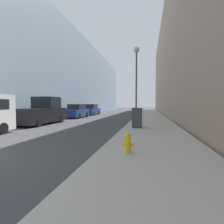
% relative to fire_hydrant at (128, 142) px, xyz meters
% --- Properties ---
extents(sidewalk_right, '(3.71, 60.00, 0.14)m').
position_rel_fire_hydrant_xyz_m(sidewalk_right, '(0.86, 15.57, -0.40)').
color(sidewalk_right, '#B7B2A8').
rests_on(sidewalk_right, ground).
extents(building_left_glass, '(12.00, 60.00, 13.34)m').
position_rel_fire_hydrant_xyz_m(building_left_glass, '(-16.31, 23.57, 6.20)').
color(building_left_glass, '#849EB2').
rests_on(building_left_glass, ground).
extents(building_right_stone, '(12.00, 60.00, 17.37)m').
position_rel_fire_hydrant_xyz_m(building_right_stone, '(8.81, 23.57, 8.21)').
color(building_right_stone, '#9E7F66').
rests_on(building_right_stone, ground).
extents(fire_hydrant, '(0.45, 0.33, 0.64)m').
position_rel_fire_hydrant_xyz_m(fire_hydrant, '(0.00, 0.00, 0.00)').
color(fire_hydrant, yellow).
rests_on(fire_hydrant, sidewalk_right).
extents(trash_bin, '(0.66, 0.64, 1.28)m').
position_rel_fire_hydrant_xyz_m(trash_bin, '(-0.10, 6.17, 0.32)').
color(trash_bin, '#3D3D42').
rests_on(trash_bin, sidewalk_right).
extents(lamppost, '(0.51, 0.51, 6.56)m').
position_rel_fire_hydrant_xyz_m(lamppost, '(-0.44, 10.17, 4.13)').
color(lamppost, '#4C4C51').
rests_on(lamppost, sidewalk_right).
extents(pickup_truck, '(2.18, 5.38, 2.32)m').
position_rel_fire_hydrant_xyz_m(pickup_truck, '(-8.26, 7.88, 0.48)').
color(pickup_truck, black).
rests_on(pickup_truck, ground).
extents(parked_sedan_near, '(1.87, 4.27, 1.69)m').
position_rel_fire_hydrant_xyz_m(parked_sedan_near, '(-8.18, 15.13, 0.30)').
color(parked_sedan_near, navy).
rests_on(parked_sedan_near, ground).
extents(parked_sedan_far, '(1.94, 4.65, 1.72)m').
position_rel_fire_hydrant_xyz_m(parked_sedan_far, '(-8.40, 21.29, 0.31)').
color(parked_sedan_far, navy).
rests_on(parked_sedan_far, ground).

